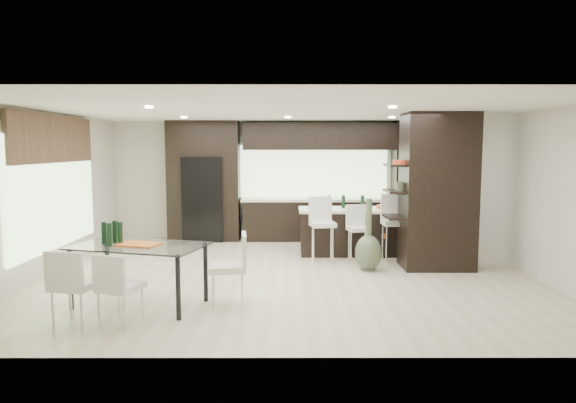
{
  "coord_description": "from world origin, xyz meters",
  "views": [
    {
      "loc": [
        -0.01,
        -8.46,
        2.1
      ],
      "look_at": [
        0.0,
        0.6,
        1.15
      ],
      "focal_mm": 32.0,
      "sensor_mm": 36.0,
      "label": 1
    }
  ],
  "objects_px": {
    "chair_near": "(121,292)",
    "chair_end": "(228,272)",
    "bench": "(355,242)",
    "floor_vase": "(369,235)",
    "stool_left": "(323,236)",
    "chair_far": "(75,290)",
    "stool_mid": "(358,239)",
    "dining_table": "(140,275)",
    "stool_right": "(395,235)",
    "kitchen_island": "(353,231)"
  },
  "relations": [
    {
      "from": "dining_table",
      "to": "chair_far",
      "type": "relative_size",
      "value": 1.98
    },
    {
      "from": "stool_mid",
      "to": "stool_right",
      "type": "height_order",
      "value": "stool_right"
    },
    {
      "from": "stool_mid",
      "to": "bench",
      "type": "height_order",
      "value": "stool_mid"
    },
    {
      "from": "stool_mid",
      "to": "chair_far",
      "type": "height_order",
      "value": "chair_far"
    },
    {
      "from": "stool_left",
      "to": "floor_vase",
      "type": "height_order",
      "value": "floor_vase"
    },
    {
      "from": "stool_left",
      "to": "dining_table",
      "type": "distance_m",
      "value": 3.7
    },
    {
      "from": "kitchen_island",
      "to": "bench",
      "type": "bearing_deg",
      "value": -59.42
    },
    {
      "from": "stool_right",
      "to": "chair_near",
      "type": "relative_size",
      "value": 1.24
    },
    {
      "from": "chair_near",
      "to": "chair_far",
      "type": "distance_m",
      "value": 0.53
    },
    {
      "from": "floor_vase",
      "to": "chair_far",
      "type": "distance_m",
      "value": 4.76
    },
    {
      "from": "stool_left",
      "to": "dining_table",
      "type": "height_order",
      "value": "stool_left"
    },
    {
      "from": "kitchen_island",
      "to": "stool_mid",
      "type": "xyz_separation_m",
      "value": [
        0.0,
        -0.75,
        -0.03
      ]
    },
    {
      "from": "dining_table",
      "to": "chair_near",
      "type": "height_order",
      "value": "dining_table"
    },
    {
      "from": "bench",
      "to": "floor_vase",
      "type": "relative_size",
      "value": 0.98
    },
    {
      "from": "bench",
      "to": "floor_vase",
      "type": "distance_m",
      "value": 1.44
    },
    {
      "from": "bench",
      "to": "floor_vase",
      "type": "height_order",
      "value": "floor_vase"
    },
    {
      "from": "floor_vase",
      "to": "stool_mid",
      "type": "bearing_deg",
      "value": 96.19
    },
    {
      "from": "stool_left",
      "to": "chair_far",
      "type": "height_order",
      "value": "stool_left"
    },
    {
      "from": "chair_far",
      "to": "floor_vase",
      "type": "bearing_deg",
      "value": 44.42
    },
    {
      "from": "floor_vase",
      "to": "chair_near",
      "type": "distance_m",
      "value": 4.32
    },
    {
      "from": "chair_near",
      "to": "chair_far",
      "type": "xyz_separation_m",
      "value": [
        -0.53,
        -0.01,
        0.02
      ]
    },
    {
      "from": "stool_left",
      "to": "stool_mid",
      "type": "height_order",
      "value": "stool_left"
    },
    {
      "from": "kitchen_island",
      "to": "stool_left",
      "type": "height_order",
      "value": "stool_left"
    },
    {
      "from": "chair_far",
      "to": "chair_end",
      "type": "bearing_deg",
      "value": 34.21
    },
    {
      "from": "dining_table",
      "to": "chair_near",
      "type": "distance_m",
      "value": 0.78
    },
    {
      "from": "stool_right",
      "to": "bench",
      "type": "distance_m",
      "value": 0.99
    },
    {
      "from": "dining_table",
      "to": "chair_end",
      "type": "distance_m",
      "value": 1.17
    },
    {
      "from": "stool_mid",
      "to": "chair_far",
      "type": "xyz_separation_m",
      "value": [
        -3.81,
        -3.43,
        0.01
      ]
    },
    {
      "from": "floor_vase",
      "to": "dining_table",
      "type": "xyz_separation_m",
      "value": [
        -3.36,
        -1.94,
        -0.21
      ]
    },
    {
      "from": "chair_near",
      "to": "chair_end",
      "type": "xyz_separation_m",
      "value": [
        1.17,
        0.78,
        0.04
      ]
    },
    {
      "from": "dining_table",
      "to": "chair_end",
      "type": "relative_size",
      "value": 1.9
    },
    {
      "from": "kitchen_island",
      "to": "chair_near",
      "type": "bearing_deg",
      "value": -127.87
    },
    {
      "from": "chair_near",
      "to": "chair_end",
      "type": "height_order",
      "value": "chair_end"
    },
    {
      "from": "stool_left",
      "to": "chair_near",
      "type": "relative_size",
      "value": 1.19
    },
    {
      "from": "stool_right",
      "to": "stool_mid",
      "type": "bearing_deg",
      "value": 175.28
    },
    {
      "from": "stool_right",
      "to": "chair_far",
      "type": "relative_size",
      "value": 1.18
    },
    {
      "from": "kitchen_island",
      "to": "chair_near",
      "type": "height_order",
      "value": "kitchen_island"
    },
    {
      "from": "chair_end",
      "to": "stool_right",
      "type": "bearing_deg",
      "value": -52.6
    },
    {
      "from": "stool_left",
      "to": "chair_end",
      "type": "height_order",
      "value": "stool_left"
    },
    {
      "from": "stool_left",
      "to": "stool_right",
      "type": "height_order",
      "value": "stool_right"
    },
    {
      "from": "chair_far",
      "to": "chair_end",
      "type": "distance_m",
      "value": 1.88
    },
    {
      "from": "chair_near",
      "to": "stool_right",
      "type": "bearing_deg",
      "value": 61.05
    },
    {
      "from": "stool_left",
      "to": "chair_near",
      "type": "bearing_deg",
      "value": -137.74
    },
    {
      "from": "stool_left",
      "to": "chair_near",
      "type": "height_order",
      "value": "stool_left"
    },
    {
      "from": "stool_left",
      "to": "stool_right",
      "type": "distance_m",
      "value": 1.32
    },
    {
      "from": "stool_left",
      "to": "stool_mid",
      "type": "xyz_separation_m",
      "value": [
        0.66,
        0.03,
        -0.06
      ]
    },
    {
      "from": "kitchen_island",
      "to": "stool_mid",
      "type": "bearing_deg",
      "value": -89.68
    },
    {
      "from": "stool_left",
      "to": "floor_vase",
      "type": "bearing_deg",
      "value": -52.4
    },
    {
      "from": "bench",
      "to": "chair_near",
      "type": "distance_m",
      "value": 5.28
    },
    {
      "from": "stool_left",
      "to": "chair_far",
      "type": "relative_size",
      "value": 1.13
    }
  ]
}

